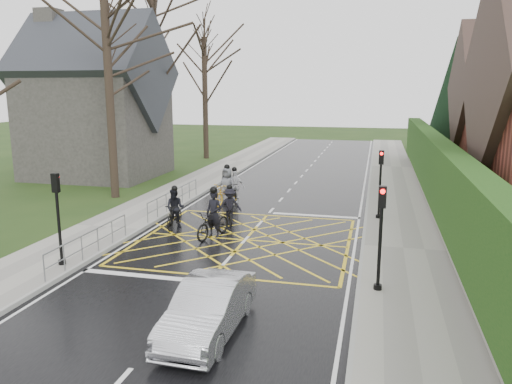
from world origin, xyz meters
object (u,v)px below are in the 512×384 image
at_px(cyclist_rear, 214,221).
at_px(cyclist_front, 234,190).
at_px(car, 208,308).
at_px(cyclist_mid, 229,210).
at_px(cyclist_lead, 227,191).
at_px(cyclist_back, 175,212).

xyz_separation_m(cyclist_rear, cyclist_front, (-0.91, 6.12, 0.03)).
relative_size(cyclist_front, car, 0.49).
distance_m(cyclist_front, car, 14.19).
height_order(cyclist_mid, cyclist_front, cyclist_front).
xyz_separation_m(cyclist_front, cyclist_lead, (-0.27, -0.42, 0.02)).
bearing_deg(cyclist_mid, cyclist_lead, 84.90).
relative_size(cyclist_mid, cyclist_lead, 0.84).
bearing_deg(cyclist_lead, cyclist_front, 74.81).
relative_size(cyclist_rear, cyclist_back, 1.21).
bearing_deg(car, cyclist_rear, 108.44).
bearing_deg(cyclist_lead, cyclist_back, -82.93).
relative_size(cyclist_front, cyclist_lead, 0.85).
height_order(cyclist_rear, cyclist_front, cyclist_rear).
height_order(cyclist_back, cyclist_lead, cyclist_lead).
distance_m(cyclist_rear, cyclist_mid, 2.14).
xyz_separation_m(cyclist_rear, car, (2.43, -7.68, -0.02)).
relative_size(cyclist_mid, car, 0.48).
bearing_deg(cyclist_mid, cyclist_rear, -114.36).
bearing_deg(car, cyclist_mid, 104.65).
bearing_deg(cyclist_back, cyclist_mid, 25.79).
bearing_deg(car, cyclist_lead, 105.98).
bearing_deg(cyclist_rear, cyclist_mid, 105.44).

